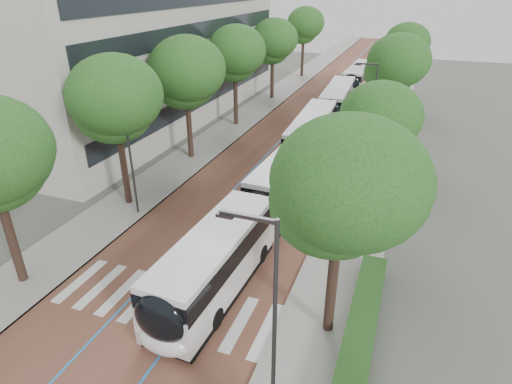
{
  "coord_description": "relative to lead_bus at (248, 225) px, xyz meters",
  "views": [
    {
      "loc": [
        9.64,
        -12.29,
        13.73
      ],
      "look_at": [
        1.73,
        9.12,
        2.4
      ],
      "focal_mm": 30.0,
      "sensor_mm": 36.0,
      "label": 1
    }
  ],
  "objects": [
    {
      "name": "kerb_right",
      "position": [
        3.42,
        33.39,
        -1.57
      ],
      "size": [
        0.2,
        140.0,
        0.14
      ],
      "primitive_type": "cube",
      "color": "gray",
      "rests_on": "ground"
    },
    {
      "name": "zebra_crossing",
      "position": [
        -1.98,
        -5.61,
        -1.6
      ],
      "size": [
        10.55,
        3.6,
        0.01
      ],
      "color": "silver",
      "rests_on": "ground"
    },
    {
      "name": "lane_line_right",
      "position": [
        -0.58,
        33.39,
        -1.6
      ],
      "size": [
        0.12,
        126.0,
        0.01
      ],
      "primitive_type": "cube",
      "color": "#2679C2",
      "rests_on": "road"
    },
    {
      "name": "streetlight_far",
      "position": [
        4.44,
        15.39,
        3.19
      ],
      "size": [
        1.82,
        0.2,
        8.0
      ],
      "color": "#2E2E31",
      "rests_on": "sidewalk_right"
    },
    {
      "name": "bus_queued_0",
      "position": [
        -0.45,
        16.3,
        -0.0
      ],
      "size": [
        3.03,
        12.49,
        3.2
      ],
      "rotation": [
        0.0,
        0.0,
        0.04
      ],
      "color": "silver",
      "rests_on": "ground"
    },
    {
      "name": "trees_right",
      "position": [
        5.52,
        14.53,
        4.88
      ],
      "size": [
        5.79,
        47.57,
        9.22
      ],
      "color": "black",
      "rests_on": "ground"
    },
    {
      "name": "lane_line_left",
      "position": [
        -3.78,
        33.39,
        -1.6
      ],
      "size": [
        0.12,
        126.0,
        0.01
      ],
      "primitive_type": "cube",
      "color": "#2679C2",
      "rests_on": "road"
    },
    {
      "name": "bus_queued_2",
      "position": [
        -0.03,
        42.19,
        -0.0
      ],
      "size": [
        2.96,
        12.48,
        3.2
      ],
      "rotation": [
        0.0,
        0.0,
        -0.04
      ],
      "color": "silver",
      "rests_on": "ground"
    },
    {
      "name": "bus_queued_1",
      "position": [
        -0.45,
        28.57,
        -0.0
      ],
      "size": [
        3.1,
        12.5,
        3.2
      ],
      "rotation": [
        0.0,
        0.0,
        0.05
      ],
      "color": "silver",
      "rests_on": "ground"
    },
    {
      "name": "trees_left",
      "position": [
        -9.68,
        18.03,
        5.29
      ],
      "size": [
        6.07,
        60.6,
        9.77
      ],
      "color": "black",
      "rests_on": "ground"
    },
    {
      "name": "sidewalk_left",
      "position": [
        -9.68,
        33.39,
        -1.57
      ],
      "size": [
        4.0,
        140.0,
        0.12
      ],
      "primitive_type": "cube",
      "color": "#9B9792",
      "rests_on": "ground"
    },
    {
      "name": "road",
      "position": [
        -2.18,
        33.39,
        -1.62
      ],
      "size": [
        11.0,
        140.0,
        0.02
      ],
      "primitive_type": "cube",
      "color": "brown",
      "rests_on": "ground"
    },
    {
      "name": "office_building",
      "position": [
        -21.65,
        21.39,
        5.37
      ],
      "size": [
        18.11,
        40.0,
        14.0
      ],
      "color": "#A4A198",
      "rests_on": "ground"
    },
    {
      "name": "kerb_left",
      "position": [
        -7.78,
        33.39,
        -1.57
      ],
      "size": [
        0.2,
        140.0,
        0.14
      ],
      "primitive_type": "cube",
      "color": "gray",
      "rests_on": "ground"
    },
    {
      "name": "ground",
      "position": [
        -2.18,
        -6.61,
        -1.63
      ],
      "size": [
        160.0,
        160.0,
        0.0
      ],
      "primitive_type": "plane",
      "color": "#51544C",
      "rests_on": "ground"
    },
    {
      "name": "sidewalk_right",
      "position": [
        5.32,
        33.39,
        -1.57
      ],
      "size": [
        4.0,
        140.0,
        0.12
      ],
      "primitive_type": "cube",
      "color": "#9B9792",
      "rests_on": "ground"
    },
    {
      "name": "hedge",
      "position": [
        6.92,
        -6.61,
        -1.11
      ],
      "size": [
        1.2,
        14.0,
        0.8
      ],
      "primitive_type": "cube",
      "color": "#1A4116",
      "rests_on": "sidewalk_right"
    },
    {
      "name": "lamp_post_left",
      "position": [
        -8.28,
        1.39,
        2.49
      ],
      "size": [
        0.14,
        0.14,
        8.0
      ],
      "primitive_type": "cylinder",
      "color": "#2E2E31",
      "rests_on": "sidewalk_left"
    },
    {
      "name": "streetlight_near",
      "position": [
        4.44,
        -9.61,
        3.19
      ],
      "size": [
        1.82,
        0.2,
        8.0
      ],
      "color": "#2E2E31",
      "rests_on": "sidewalk_right"
    },
    {
      "name": "lead_bus",
      "position": [
        0.0,
        0.0,
        0.0
      ],
      "size": [
        3.3,
        18.49,
        3.2
      ],
      "rotation": [
        0.0,
        0.0,
        -0.04
      ],
      "color": "black",
      "rests_on": "ground"
    }
  ]
}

